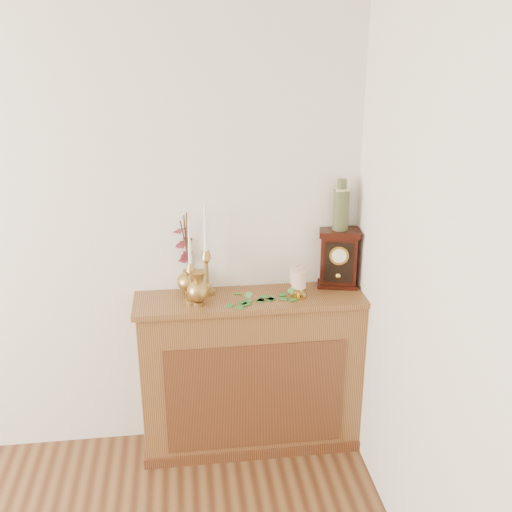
{
  "coord_description": "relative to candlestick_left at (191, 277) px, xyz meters",
  "views": [
    {
      "loc": [
        1.05,
        -0.77,
        2.24
      ],
      "look_at": [
        1.42,
        2.05,
        1.18
      ],
      "focal_mm": 42.0,
      "sensor_mm": 36.0,
      "label": 1
    }
  ],
  "objects": [
    {
      "name": "bud_vase",
      "position": [
        0.03,
        -0.03,
        -0.05
      ],
      "size": [
        0.11,
        0.11,
        0.18
      ],
      "rotation": [
        0.0,
        0.0,
        -0.38
      ],
      "color": "#A08740",
      "rests_on": "console_shelf"
    },
    {
      "name": "pillar_candle_right",
      "position": [
        0.56,
        -0.01,
        -0.06
      ],
      "size": [
        0.08,
        0.08,
        0.16
      ],
      "rotation": [
        0.0,
        0.0,
        0.12
      ],
      "color": "gold",
      "rests_on": "console_shelf"
    },
    {
      "name": "ginger_jar",
      "position": [
        -0.02,
        0.18,
        0.06
      ],
      "size": [
        0.18,
        0.2,
        0.45
      ],
      "rotation": [
        0.0,
        0.0,
        -0.36
      ],
      "color": "#A08740",
      "rests_on": "console_shelf"
    },
    {
      "name": "candlestick_center",
      "position": [
        0.08,
        0.1,
        0.02
      ],
      "size": [
        0.08,
        0.08,
        0.5
      ],
      "rotation": [
        0.0,
        0.0,
        -0.43
      ],
      "color": "#A08740",
      "rests_on": "console_shelf"
    },
    {
      "name": "pillar_candle_left",
      "position": [
        0.56,
        0.05,
        -0.06
      ],
      "size": [
        0.08,
        0.08,
        0.16
      ],
      "rotation": [
        0.0,
        0.0,
        0.2
      ],
      "color": "gold",
      "rests_on": "console_shelf"
    },
    {
      "name": "ivy_garland",
      "position": [
        0.39,
        -0.01,
        -0.13
      ],
      "size": [
        0.39,
        0.15,
        0.07
      ],
      "rotation": [
        0.0,
        0.0,
        -0.3
      ],
      "color": "#2E6C29",
      "rests_on": "console_shelf"
    },
    {
      "name": "console_shelf",
      "position": [
        0.32,
        0.03,
        -0.64
      ],
      "size": [
        1.24,
        0.34,
        0.93
      ],
      "color": "brown",
      "rests_on": "ground"
    },
    {
      "name": "mantel_clock",
      "position": [
        0.8,
        0.13,
        0.01
      ],
      "size": [
        0.24,
        0.2,
        0.32
      ],
      "rotation": [
        0.0,
        0.0,
        -0.23
      ],
      "color": "black",
      "rests_on": "console_shelf"
    },
    {
      "name": "candlestick_left",
      "position": [
        0.0,
        0.0,
        0.0
      ],
      "size": [
        0.07,
        0.07,
        0.44
      ],
      "rotation": [
        0.0,
        0.0,
        0.09
      ],
      "color": "#A08740",
      "rests_on": "console_shelf"
    },
    {
      "name": "ceramic_vase",
      "position": [
        0.8,
        0.13,
        0.3
      ],
      "size": [
        0.09,
        0.09,
        0.27
      ],
      "rotation": [
        0.0,
        0.0,
        -0.23
      ],
      "color": "#1A3427",
      "rests_on": "mantel_clock"
    }
  ]
}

